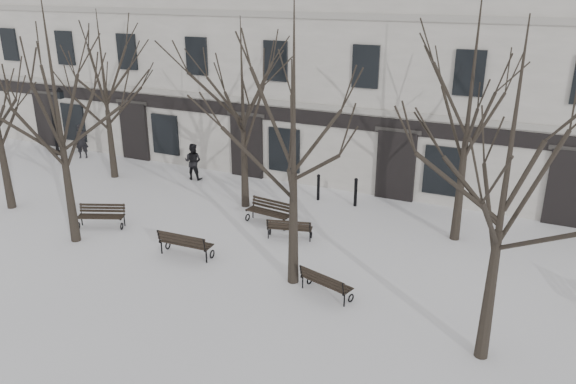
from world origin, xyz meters
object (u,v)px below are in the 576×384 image
Objects in this scene: tree_3 at (509,160)px; bench_2 at (325,282)px; bench_3 at (269,211)px; lamp_post at (56,116)px; bench_0 at (101,215)px; tree_2 at (294,113)px; tree_1 at (55,93)px; bench_4 at (289,228)px; bench_1 at (185,243)px.

tree_3 reaches higher than bench_2.
bench_3 is 0.51× the size of lamp_post.
bench_0 is 1.05× the size of bench_2.
tree_2 is at bearing 166.40° from tree_3.
tree_1 reaches higher than bench_4.
tree_1 reaches higher than bench_1.
bench_3 reaches higher than bench_2.
bench_4 is (1.27, -0.93, -0.05)m from bench_3.
tree_1 is 2.31× the size of lamp_post.
bench_2 is 5.52m from bench_3.
bench_3 is at bearing 148.95° from tree_3.
tree_3 reaches higher than bench_4.
bench_2 is at bearing -16.96° from tree_2.
tree_1 is 4.54× the size of bench_3.
tree_2 is 4.54× the size of bench_3.
tree_3 is at bearing 169.57° from bench_1.
lamp_post is at bearing -31.10° from bench_1.
bench_0 reaches higher than bench_2.
bench_0 is at bearing 171.42° from tree_3.
bench_4 is at bearing -29.28° from bench_3.
tree_3 is at bearing 135.25° from bench_4.
tree_2 reaches higher than bench_3.
bench_0 is at bearing 89.45° from tree_1.
bench_3 reaches higher than bench_4.
lamp_post is (-17.78, 7.33, 1.65)m from bench_2.
tree_1 is 1.00× the size of tree_2.
tree_3 is at bearing -13.60° from tree_2.
bench_4 is at bearing -15.67° from lamp_post.
bench_1 is at bearing 31.86° from bench_4.
bench_1 is (4.22, -0.71, 0.03)m from bench_0.
bench_2 is at bearing 167.30° from tree_3.
bench_2 is 3.98m from bench_4.
tree_3 is at bearing -176.00° from bench_2.
bench_2 is (9.33, 0.24, -4.77)m from tree_1.
bench_2 is at bearing 115.16° from bench_4.
tree_1 is 8.17m from tree_2.
tree_3 reaches higher than bench_3.
tree_2 is 5.02× the size of bench_4.
bench_1 is 14.55m from lamp_post.
lamp_post is (-16.59, 6.97, -3.12)m from tree_2.
bench_1 is 3.71m from bench_4.
lamp_post is at bearing 120.54° from bench_0.
bench_3 is (5.50, 2.91, 0.02)m from bench_0.
tree_3 is 9.31m from bench_4.
tree_2 is 6.13m from bench_1.
tree_1 is 13.83m from tree_3.
lamp_post is at bearing 173.59° from bench_3.
bench_3 is at bearing -29.53° from bench_2.
bench_3 is 1.10× the size of bench_4.
bench_1 reaches higher than bench_3.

